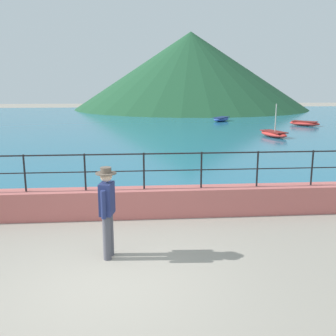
{
  "coord_description": "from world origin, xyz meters",
  "views": [
    {
      "loc": [
        0.54,
        -5.82,
        3.22
      ],
      "look_at": [
        1.34,
        3.7,
        1.1
      ],
      "focal_mm": 40.57,
      "sensor_mm": 36.0,
      "label": 1
    }
  ],
  "objects": [
    {
      "name": "boat_2",
      "position": [
        8.9,
        16.6,
        0.26
      ],
      "size": [
        1.46,
        2.45,
        2.0
      ],
      "color": "red",
      "rests_on": "lake_water"
    },
    {
      "name": "person_walking",
      "position": [
        -0.02,
        0.93,
        0.98
      ],
      "size": [
        0.38,
        0.56,
        1.75
      ],
      "color": "#4C4C56",
      "rests_on": "ground"
    },
    {
      "name": "promenade_wall",
      "position": [
        0.0,
        3.2,
        0.35
      ],
      "size": [
        20.0,
        0.56,
        0.7
      ],
      "primitive_type": "cube",
      "color": "#BC605B",
      "rests_on": "ground"
    },
    {
      "name": "lake_water",
      "position": [
        0.0,
        25.84,
        0.03
      ],
      "size": [
        64.0,
        44.32,
        0.06
      ],
      "primitive_type": "cube",
      "color": "#236B89",
      "rests_on": "ground"
    },
    {
      "name": "hill_main",
      "position": [
        7.77,
        45.22,
        4.92
      ],
      "size": [
        30.45,
        30.45,
        9.85
      ],
      "primitive_type": "cone",
      "color": "#1E4C2D",
      "rests_on": "ground"
    },
    {
      "name": "boat_3",
      "position": [
        13.54,
        22.61,
        0.26
      ],
      "size": [
        2.3,
        2.22,
        0.36
      ],
      "color": "red",
      "rests_on": "lake_water"
    },
    {
      "name": "railing",
      "position": [
        -0.0,
        3.2,
        1.31
      ],
      "size": [
        18.44,
        0.04,
        0.9
      ],
      "color": "black",
      "rests_on": "promenade_wall"
    },
    {
      "name": "boat_1",
      "position": [
        7.93,
        26.8,
        0.26
      ],
      "size": [
        2.12,
        2.37,
        0.36
      ],
      "color": "#2D4C9E",
      "rests_on": "lake_water"
    },
    {
      "name": "hill_secondary",
      "position": [
        13.37,
        43.84,
        2.1
      ],
      "size": [
        15.59,
        15.59,
        4.19
      ],
      "primitive_type": "cone",
      "color": "#285633",
      "rests_on": "ground"
    },
    {
      "name": "ground_plane",
      "position": [
        0.0,
        0.0,
        0.0
      ],
      "size": [
        120.0,
        120.0,
        0.0
      ],
      "primitive_type": "plane",
      "color": "gray"
    }
  ]
}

